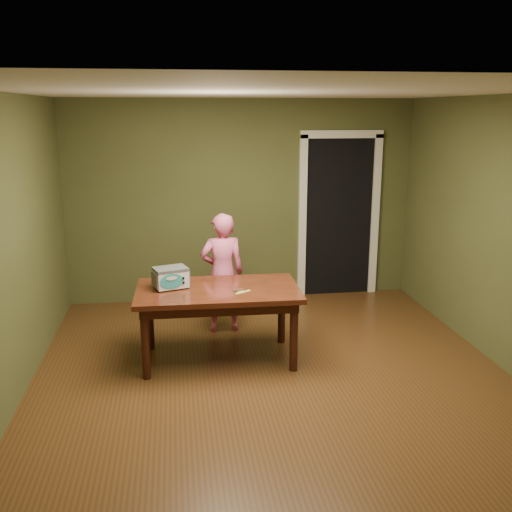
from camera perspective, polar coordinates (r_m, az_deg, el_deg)
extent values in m
plane|color=#553318|center=(5.45, 1.86, -12.34)|extent=(5.00, 5.00, 0.00)
cube|color=#4B512B|center=(7.43, -1.42, 5.47)|extent=(4.50, 0.02, 2.60)
cube|color=#4B512B|center=(2.71, 11.48, -11.09)|extent=(4.50, 0.02, 2.60)
cube|color=#4B512B|center=(5.12, -23.66, 0.17)|extent=(0.02, 5.00, 2.60)
cube|color=white|center=(4.87, 2.12, 16.13)|extent=(4.50, 5.00, 0.02)
cube|color=black|center=(8.02, 7.63, 4.19)|extent=(0.90, 0.60, 2.10)
cube|color=black|center=(7.72, 8.25, 3.78)|extent=(0.90, 0.02, 2.10)
cube|color=white|center=(7.58, 4.65, 3.69)|extent=(0.10, 0.06, 2.20)
cube|color=white|center=(7.86, 11.79, 3.81)|extent=(0.10, 0.06, 2.20)
cube|color=white|center=(7.58, 8.59, 11.96)|extent=(1.10, 0.06, 0.10)
cube|color=#34160B|center=(5.63, -3.83, -3.49)|extent=(1.62, 0.93, 0.05)
cube|color=black|center=(5.66, -3.82, -4.21)|extent=(1.50, 0.81, 0.10)
cylinder|color=black|center=(5.44, -11.01, -8.60)|extent=(0.08, 0.08, 0.70)
cylinder|color=black|center=(6.09, -10.59, -6.04)|extent=(0.08, 0.08, 0.70)
cylinder|color=black|center=(5.51, 3.80, -8.04)|extent=(0.08, 0.08, 0.70)
cylinder|color=black|center=(6.16, 2.58, -5.58)|extent=(0.08, 0.08, 0.70)
cylinder|color=#4C4F54|center=(5.58, -9.49, -3.51)|extent=(0.02, 0.02, 0.01)
cylinder|color=#4C4F54|center=(5.73, -9.97, -3.04)|extent=(0.02, 0.02, 0.01)
cylinder|color=#4C4F54|center=(5.65, -6.99, -3.18)|extent=(0.02, 0.02, 0.01)
cylinder|color=#4C4F54|center=(5.80, -7.54, -2.72)|extent=(0.02, 0.02, 0.01)
cube|color=silver|center=(5.66, -8.53, -2.20)|extent=(0.36, 0.30, 0.17)
cube|color=#4C4F54|center=(5.63, -8.56, -1.29)|extent=(0.37, 0.31, 0.03)
cube|color=#4C4F54|center=(5.62, -10.10, -2.40)|extent=(0.07, 0.19, 0.14)
cube|color=#4C4F54|center=(5.71, -6.98, -2.00)|extent=(0.07, 0.19, 0.14)
ellipsoid|color=teal|center=(5.55, -8.43, -2.54)|extent=(0.23, 0.08, 0.15)
cylinder|color=black|center=(5.58, -7.27, -2.20)|extent=(0.02, 0.02, 0.02)
cylinder|color=black|center=(5.59, -7.25, -2.64)|extent=(0.02, 0.02, 0.02)
cylinder|color=silver|center=(5.52, -1.75, -3.46)|extent=(0.10, 0.10, 0.02)
cylinder|color=#462417|center=(5.52, -1.75, -3.39)|extent=(0.09, 0.09, 0.01)
cube|color=#E6E364|center=(5.48, -1.32, -3.64)|extent=(0.17, 0.12, 0.01)
imported|color=#E75F8F|center=(6.40, -3.38, -1.70)|extent=(0.51, 0.35, 1.36)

